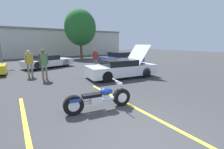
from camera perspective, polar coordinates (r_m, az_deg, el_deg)
ground_plane at (r=3.93m, az=11.00°, el=-22.59°), size 80.00×80.00×0.00m
parking_stripe_foreground at (r=4.50m, az=-29.65°, el=-19.12°), size 0.12×5.82×0.01m
parking_stripe_middle at (r=5.61m, az=6.54°, el=-11.29°), size 0.12×5.82×0.01m
far_building at (r=27.17m, az=-29.21°, el=10.74°), size 32.00×4.20×4.40m
tree_background at (r=22.47m, az=-11.99°, el=17.09°), size 4.36×4.36×6.84m
motorcycle at (r=5.06m, az=-5.02°, el=-9.25°), size 2.32×0.73×0.95m
show_car_hood_open at (r=9.79m, az=3.56°, el=2.40°), size 4.64×2.34×2.10m
parked_car_right_row at (r=15.50m, az=3.73°, el=6.06°), size 4.61×2.03×1.30m
parked_car_mid_row at (r=14.84m, az=-23.25°, el=4.57°), size 4.48×2.81×1.13m
spectator_near_motorcycle at (r=9.81m, az=-24.61°, el=4.44°), size 0.52×0.24×1.85m
spectator_by_show_car at (r=13.37m, az=-6.36°, el=6.56°), size 0.52×0.22×1.64m
spectator_far_lot at (r=11.16m, az=-29.02°, el=4.49°), size 0.52×0.23×1.76m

